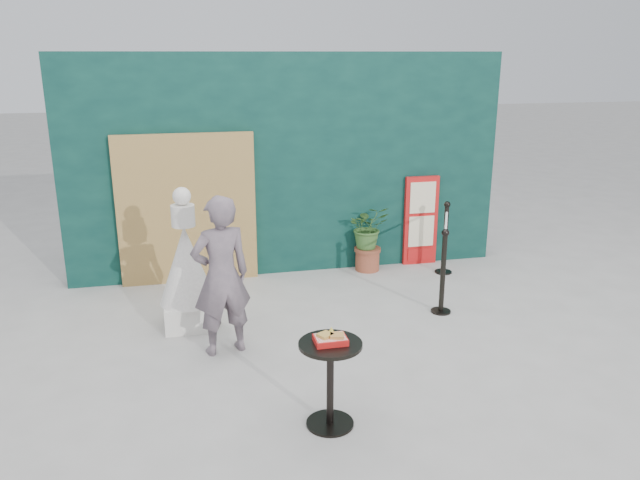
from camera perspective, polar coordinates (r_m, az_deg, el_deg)
The scene contains 10 objects.
ground at distance 6.19m, azimuth 2.53°, elevation -12.07°, with size 60.00×60.00×0.00m, color #ADAAA5.
back_wall at distance 8.63m, azimuth -2.90°, elevation 6.83°, with size 6.00×0.30×3.00m, color #092B28.
bamboo_fence at distance 8.40m, azimuth -12.05°, elevation 2.72°, with size 1.80×0.08×2.00m, color tan.
woman at distance 6.35m, azimuth -9.02°, elevation -3.26°, with size 0.61×0.40×1.66m, color slate.
menu_board at distance 9.15m, azimuth 9.20°, elevation 1.75°, with size 0.50×0.07×1.30m.
statue at distance 7.08m, azimuth -12.10°, elevation -2.81°, with size 0.63×0.63×1.61m.
cafe_table at distance 5.19m, azimuth 0.94°, elevation -11.88°, with size 0.52×0.52×0.75m.
food_basket at distance 5.06m, azimuth 0.98°, elevation -8.99°, with size 0.26×0.19×0.11m.
planter at distance 8.80m, azimuth 4.40°, elevation 0.66°, with size 0.56×0.49×0.95m.
stanchion_barrier at distance 8.17m, azimuth 11.28°, elevation -1.32°, with size 0.84×1.54×1.03m.
Camera 1 is at (-1.47, -5.22, 2.98)m, focal length 35.00 mm.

